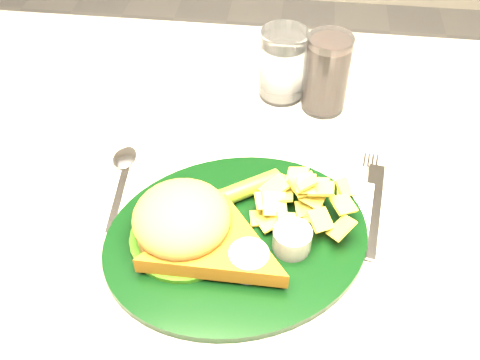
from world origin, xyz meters
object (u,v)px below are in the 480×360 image
object	(u,v)px
table	(225,320)
dinner_plate	(237,221)
water_glass	(283,64)
cola_glass	(327,74)
fork_napkin	(374,215)

from	to	relation	value
table	dinner_plate	xyz separation A→B (m)	(0.04, -0.10, 0.41)
water_glass	cola_glass	xyz separation A→B (m)	(0.07, -0.02, 0.00)
table	fork_napkin	size ratio (longest dim) A/B	7.52
table	fork_napkin	world-z (taller)	fork_napkin
dinner_plate	water_glass	xyz separation A→B (m)	(0.03, 0.30, 0.02)
table	dinner_plate	distance (m)	0.43
dinner_plate	fork_napkin	distance (m)	0.18
dinner_plate	cola_glass	size ratio (longest dim) A/B	2.65
dinner_plate	cola_glass	distance (m)	0.29
water_glass	dinner_plate	bearing A→B (deg)	-96.15
dinner_plate	water_glass	distance (m)	0.30
dinner_plate	cola_glass	xyz separation A→B (m)	(0.10, 0.27, 0.02)
table	cola_glass	bearing A→B (deg)	51.87
cola_glass	fork_napkin	bearing A→B (deg)	-72.78
water_glass	cola_glass	size ratio (longest dim) A/B	0.92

